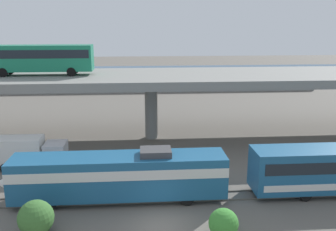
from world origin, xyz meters
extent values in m
plane|color=#605B54|center=(0.00, 0.00, 0.00)|extent=(260.00, 260.00, 0.00)
cube|color=#59544C|center=(0.00, 3.25, 0.06)|extent=(110.00, 0.12, 0.12)
cube|color=#59544C|center=(0.00, 4.75, 0.06)|extent=(110.00, 0.12, 0.12)
cube|color=#1E5984|center=(-2.97, 4.00, 2.08)|extent=(16.56, 3.00, 3.20)
cube|color=silver|center=(-2.97, 4.00, 2.66)|extent=(16.56, 3.04, 0.77)
cone|color=silver|center=(-11.25, 4.00, 1.76)|extent=(2.26, 2.85, 2.85)
cube|color=black|center=(-9.56, 4.00, 2.98)|extent=(2.26, 2.70, 1.02)
cube|color=#3F3F42|center=(-0.15, 4.00, 3.93)|extent=(2.40, 1.80, 0.50)
cylinder|color=black|center=(-8.15, 2.65, 0.48)|extent=(0.96, 0.18, 0.96)
cylinder|color=black|center=(-8.15, 5.35, 0.48)|extent=(0.96, 0.18, 0.96)
cylinder|color=black|center=(2.20, 2.65, 0.48)|extent=(0.96, 0.18, 0.96)
cylinder|color=black|center=(2.20, 5.35, 0.48)|extent=(0.96, 0.18, 0.96)
cylinder|color=black|center=(11.55, 2.65, 0.46)|extent=(0.92, 0.18, 0.92)
cylinder|color=black|center=(11.55, 5.35, 0.46)|extent=(0.92, 0.18, 0.92)
cube|color=gray|center=(0.00, 20.00, 7.29)|extent=(96.00, 12.36, 0.95)
cylinder|color=gray|center=(0.00, 20.00, 3.41)|extent=(1.50, 1.50, 6.82)
cube|color=#197A56|center=(-12.64, 20.17, 9.72)|extent=(12.00, 2.55, 2.90)
cube|color=black|center=(-12.64, 20.17, 10.24)|extent=(11.52, 2.59, 0.93)
cylinder|color=black|center=(-16.36, 18.96, 8.27)|extent=(1.00, 0.26, 1.00)
cylinder|color=black|center=(-16.36, 21.39, 8.27)|extent=(1.00, 0.26, 1.00)
cylinder|color=black|center=(-8.92, 18.96, 8.27)|extent=(1.00, 0.26, 1.00)
cylinder|color=black|center=(-8.92, 21.39, 8.27)|extent=(1.00, 0.26, 1.00)
cube|color=#B7B7BC|center=(-9.50, 11.42, 1.44)|extent=(2.00, 2.30, 2.00)
cube|color=silver|center=(-13.00, 11.42, 1.74)|extent=(4.60, 2.30, 2.60)
cylinder|color=black|center=(-9.79, 12.51, 0.44)|extent=(0.88, 0.28, 0.88)
cylinder|color=black|center=(-9.79, 10.32, 0.44)|extent=(0.88, 0.28, 0.88)
cylinder|color=black|center=(-14.01, 12.51, 0.44)|extent=(0.88, 0.28, 0.88)
cylinder|color=black|center=(-14.01, 10.32, 0.44)|extent=(0.88, 0.28, 0.88)
cube|color=gray|center=(0.00, 55.00, 0.67)|extent=(68.40, 11.94, 1.35)
cube|color=black|center=(-28.86, 53.81, 2.02)|extent=(4.35, 1.87, 0.70)
cube|color=#1E232B|center=(-28.64, 53.81, 2.61)|extent=(1.91, 1.65, 0.48)
cylinder|color=black|center=(-27.51, 52.92, 1.67)|extent=(0.64, 0.20, 0.64)
cylinder|color=black|center=(-27.51, 54.70, 1.67)|extent=(0.64, 0.20, 0.64)
cube|color=black|center=(2.72, 54.08, 2.02)|extent=(4.67, 1.88, 0.70)
cube|color=#1E232B|center=(2.49, 54.08, 2.61)|extent=(2.06, 1.65, 0.48)
cylinder|color=black|center=(4.17, 54.98, 1.67)|extent=(0.64, 0.20, 0.64)
cylinder|color=black|center=(4.17, 53.19, 1.67)|extent=(0.64, 0.20, 0.64)
cylinder|color=black|center=(1.27, 54.98, 1.67)|extent=(0.64, 0.20, 0.64)
cylinder|color=black|center=(1.27, 53.19, 1.67)|extent=(0.64, 0.20, 0.64)
cube|color=#B7B7BC|center=(-13.37, 53.11, 2.02)|extent=(4.42, 1.87, 0.70)
cube|color=#1E232B|center=(-13.59, 53.11, 2.61)|extent=(1.95, 1.64, 0.48)
cylinder|color=black|center=(-12.00, 53.99, 1.67)|extent=(0.64, 0.20, 0.64)
cylinder|color=black|center=(-12.00, 52.22, 1.67)|extent=(0.64, 0.20, 0.64)
cylinder|color=black|center=(-14.74, 53.99, 1.67)|extent=(0.64, 0.20, 0.64)
cylinder|color=black|center=(-14.74, 52.22, 1.67)|extent=(0.64, 0.20, 0.64)
cube|color=#B7B7BC|center=(-3.26, 57.58, 2.02)|extent=(4.21, 1.73, 0.70)
cube|color=#1E232B|center=(-3.47, 57.58, 2.61)|extent=(1.85, 1.52, 0.48)
cylinder|color=black|center=(-1.95, 58.40, 1.67)|extent=(0.64, 0.20, 0.64)
cylinder|color=black|center=(-1.95, 56.76, 1.67)|extent=(0.64, 0.20, 0.64)
cylinder|color=black|center=(-4.56, 58.40, 1.67)|extent=(0.64, 0.20, 0.64)
cylinder|color=black|center=(-4.56, 56.76, 1.67)|extent=(0.64, 0.20, 0.64)
cube|color=#0C4C26|center=(27.53, 54.34, 2.02)|extent=(4.13, 1.87, 0.70)
cube|color=#1E232B|center=(27.73, 54.34, 2.61)|extent=(1.82, 1.65, 0.48)
cylinder|color=black|center=(26.25, 53.46, 1.67)|extent=(0.64, 0.20, 0.64)
cylinder|color=black|center=(26.25, 55.23, 1.67)|extent=(0.64, 0.20, 0.64)
cylinder|color=black|center=(28.81, 53.46, 1.67)|extent=(0.64, 0.20, 0.64)
cylinder|color=black|center=(28.81, 55.23, 1.67)|extent=(0.64, 0.20, 0.64)
cube|color=navy|center=(0.00, 78.00, 0.00)|extent=(140.00, 36.00, 0.01)
sphere|color=#3A6B2F|center=(-8.26, -0.46, 1.18)|extent=(2.36, 2.36, 2.36)
sphere|color=#3B8933|center=(4.00, -1.74, 0.98)|extent=(1.97, 1.97, 1.97)
camera|label=1|loc=(-1.23, -22.90, 13.69)|focal=39.44mm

